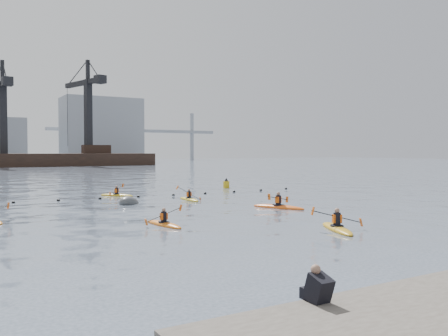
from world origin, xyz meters
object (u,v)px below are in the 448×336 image
at_px(mooring_buoy, 129,204).
at_px(kayaker_0, 164,223).
at_px(kayaker_1, 337,228).
at_px(kayaker_5, 117,195).
at_px(nav_buoy, 226,184).
at_px(kayaker_4, 278,206).
at_px(kayaker_3, 189,199).

bearing_deg(mooring_buoy, kayaker_0, -99.94).
distance_m(kayaker_1, mooring_buoy, 16.09).
bearing_deg(kayaker_5, nav_buoy, -27.09).
height_order(kayaker_0, kayaker_1, kayaker_1).
xyz_separation_m(kayaker_4, mooring_buoy, (-7.32, 7.30, -0.11)).
distance_m(kayaker_0, kayaker_4, 9.53).
xyz_separation_m(kayaker_5, nav_buoy, (12.00, 2.74, 0.25)).
distance_m(kayaker_5, mooring_buoy, 6.08).
bearing_deg(mooring_buoy, kayaker_5, 80.18).
relative_size(kayaker_0, mooring_buoy, 1.53).
relative_size(kayaker_3, kayaker_5, 1.10).
xyz_separation_m(kayaker_3, mooring_buoy, (-4.63, -0.04, -0.09)).
height_order(kayaker_0, kayaker_4, kayaker_4).
xyz_separation_m(kayaker_1, mooring_buoy, (-4.52, 15.44, -0.11)).
distance_m(kayaker_3, kayaker_5, 6.95).
bearing_deg(nav_buoy, mooring_buoy, -146.19).
bearing_deg(kayaker_1, nav_buoy, 95.14).
bearing_deg(kayaker_1, kayaker_3, 114.15).
height_order(kayaker_0, kayaker_5, kayaker_0).
xyz_separation_m(kayaker_1, nav_buoy, (8.52, 24.17, 0.23)).
xyz_separation_m(kayaker_3, kayaker_4, (2.69, -7.35, 0.02)).
bearing_deg(nav_buoy, kayaker_0, -128.15).
height_order(mooring_buoy, nav_buoy, nav_buoy).
bearing_deg(kayaker_1, kayaker_4, 95.55).
relative_size(kayaker_3, kayaker_4, 0.81).
xyz_separation_m(kayaker_5, mooring_buoy, (-1.04, -5.99, -0.09)).
relative_size(mooring_buoy, nav_buoy, 1.79).
distance_m(kayaker_3, nav_buoy, 12.10).
height_order(kayaker_0, kayaker_3, kayaker_3).
relative_size(kayaker_1, kayaker_3, 1.20).
relative_size(kayaker_4, nav_buoy, 3.23).
bearing_deg(kayaker_4, kayaker_0, -6.67).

